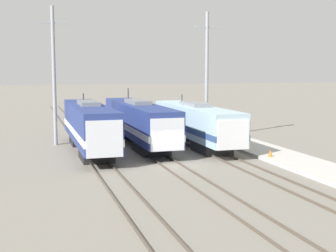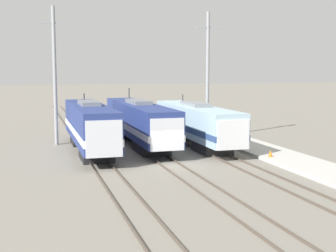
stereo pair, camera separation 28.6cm
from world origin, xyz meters
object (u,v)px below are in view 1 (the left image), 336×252
locomotive_center (139,122)px  catenary_tower_left (54,74)px  locomotive_far_left (90,126)px  catenary_tower_right (207,74)px  traffic_cone (270,153)px  locomotive_far_right (197,124)px

locomotive_center → catenary_tower_left: bearing=162.3°
locomotive_far_left → catenary_tower_right: catenary_tower_right is taller
locomotive_center → traffic_cone: (8.16, -10.27, -1.65)m
locomotive_far_left → locomotive_center: (4.98, 2.63, -0.07)m
catenary_tower_right → traffic_cone: (0.43, -12.67, -6.14)m
locomotive_center → catenary_tower_right: bearing=17.3°
catenary_tower_left → catenary_tower_right: bearing=0.0°
locomotive_far_right → catenary_tower_right: catenary_tower_right is taller
locomotive_far_left → locomotive_center: 5.63m
traffic_cone → locomotive_far_left: bearing=149.8°
traffic_cone → catenary_tower_left: bearing=141.1°
locomotive_center → traffic_cone: size_ratio=36.15×
catenary_tower_left → traffic_cone: bearing=-38.9°
catenary_tower_right → locomotive_far_left: bearing=-158.4°
catenary_tower_left → traffic_cone: catenary_tower_left is taller
locomotive_center → traffic_cone: 13.22m
catenary_tower_right → catenary_tower_left: bearing=180.0°
catenary_tower_left → traffic_cone: 21.10m
locomotive_far_left → catenary_tower_right: 14.37m
locomotive_far_left → catenary_tower_right: size_ratio=1.31×
locomotive_far_left → locomotive_center: size_ratio=0.86×
locomotive_far_right → locomotive_center: bearing=156.7°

